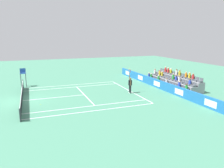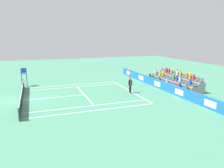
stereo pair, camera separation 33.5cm
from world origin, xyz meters
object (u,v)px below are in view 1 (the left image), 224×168
(loose_tennis_ball, at_px, (41,104))
(tennis_net, at_px, (22,96))
(umpire_chair, at_px, (23,75))
(tennis_player, at_px, (130,85))

(loose_tennis_ball, bearing_deg, tennis_net, 39.22)
(umpire_chair, distance_m, loose_tennis_ball, 9.07)
(tennis_player, relative_size, loose_tennis_ball, 41.97)
(tennis_player, relative_size, umpire_chair, 1.22)
(umpire_chair, relative_size, loose_tennis_ball, 34.41)
(tennis_player, distance_m, loose_tennis_ball, 9.91)
(tennis_player, height_order, loose_tennis_ball, tennis_player)
(tennis_player, bearing_deg, loose_tennis_ball, 95.51)
(loose_tennis_ball, bearing_deg, tennis_player, -84.49)
(tennis_net, distance_m, tennis_player, 11.55)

